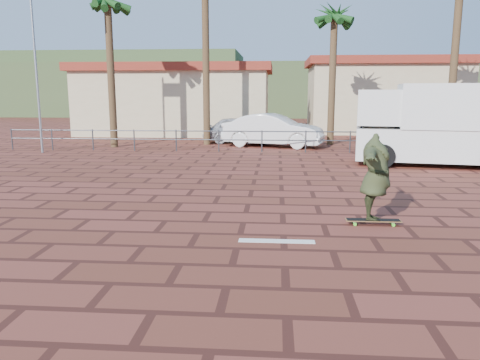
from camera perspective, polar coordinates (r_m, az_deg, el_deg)
name	(u,v)px	position (r m, az deg, el deg)	size (l,w,h in m)	color
ground	(243,223)	(9.86, 0.40, -5.22)	(120.00, 120.00, 0.00)	brown
paint_stripe	(277,241)	(8.69, 4.48, -7.43)	(1.40, 0.22, 0.01)	white
guardrail	(262,137)	(21.57, 2.69, 5.22)	(24.06, 0.06, 1.00)	#47494F
flagpole	(37,48)	(23.11, -23.49, 14.57)	(1.30, 0.10, 8.00)	gray
palm_far_left	(108,5)	(24.73, -15.85, 19.84)	(2.40, 2.40, 8.25)	brown
palm_center	(334,19)	(25.39, 11.44, 18.69)	(2.40, 2.40, 7.75)	brown
building_west	(178,99)	(32.17, -7.60, 9.75)	(12.60, 7.60, 4.50)	beige
building_east	(384,95)	(34.26, 17.10, 9.86)	(10.60, 6.60, 5.00)	beige
hill_front	(272,90)	(59.47, 3.91, 10.84)	(70.00, 18.00, 6.00)	#384C28
hill_back	(116,84)	(69.29, -14.91, 11.30)	(35.00, 14.00, 8.00)	#384C28
longboard	(373,221)	(10.07, 15.93, -4.77)	(1.12, 0.26, 0.11)	olive
skateboarder	(376,177)	(9.87, 16.19, 0.34)	(2.19, 0.60, 1.78)	#32391F
campervan	(439,123)	(18.99, 23.07, 6.41)	(6.13, 3.34, 3.01)	silver
car_silver	(242,130)	(25.61, 0.23, 6.16)	(1.69, 4.20, 1.43)	#A9AAB0
car_white	(273,130)	(23.80, 4.06, 6.06)	(1.75, 5.02, 1.65)	white
street_sign	(449,119)	(22.80, 24.15, 6.80)	(0.45, 0.07, 2.22)	gray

